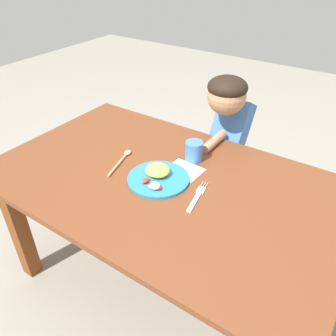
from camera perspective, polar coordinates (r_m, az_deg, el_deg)
The scene contains 8 objects.
ground_plane at distance 1.91m, azimuth -0.62°, elevation -18.49°, with size 8.00×8.00×0.00m, color gray.
dining_table at distance 1.49m, azimuth -0.76°, elevation -5.07°, with size 1.49×0.91×0.68m.
plate at distance 1.42m, azimuth -1.73°, elevation -1.41°, with size 0.26×0.26×0.06m.
fork at distance 1.33m, azimuth 4.94°, elevation -4.88°, with size 0.06×0.20×0.01m.
spoon at distance 1.55m, azimuth -7.78°, elevation 1.44°, with size 0.08×0.22×0.01m.
drinking_cup at distance 1.53m, azimuth 4.38°, elevation 2.86°, with size 0.08×0.08×0.09m, color #4478D8.
person at distance 1.86m, azimuth 10.10°, elevation 4.10°, with size 0.19×0.42×1.00m.
napkin at distance 1.48m, azimuth 2.77°, elevation -0.37°, with size 0.15×0.12×0.00m, color white.
Camera 1 is at (0.66, -0.94, 1.52)m, focal length 36.09 mm.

